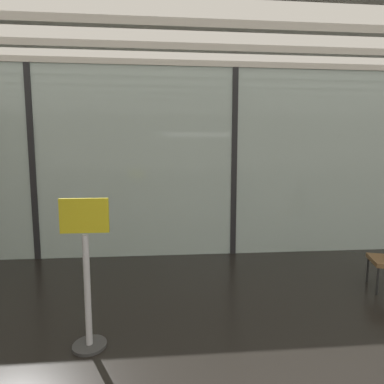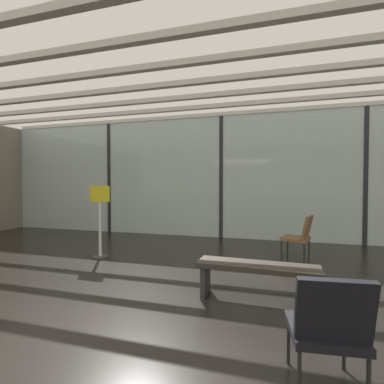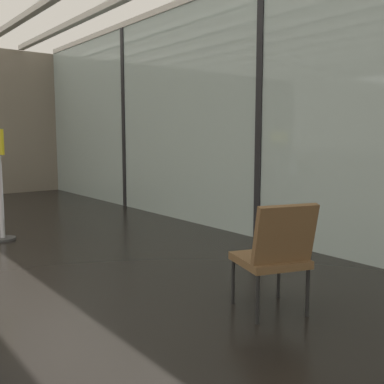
% 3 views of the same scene
% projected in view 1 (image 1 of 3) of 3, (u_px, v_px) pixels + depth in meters
% --- Properties ---
extents(glass_curtain_wall, '(14.00, 0.08, 3.34)m').
position_uv_depth(glass_curtain_wall, '(234.00, 164.00, 5.68)').
color(glass_curtain_wall, '#A3B7B2').
rests_on(glass_curtain_wall, ground).
extents(window_mullion_0, '(0.10, 0.12, 3.34)m').
position_uv_depth(window_mullion_0, '(33.00, 164.00, 5.38)').
color(window_mullion_0, black).
rests_on(window_mullion_0, ground).
extents(window_mullion_1, '(0.10, 0.12, 3.34)m').
position_uv_depth(window_mullion_1, '(234.00, 164.00, 5.68)').
color(window_mullion_1, black).
rests_on(window_mullion_1, ground).
extents(parked_airplane, '(12.98, 3.90, 3.90)m').
position_uv_depth(parked_airplane, '(246.00, 151.00, 9.74)').
color(parked_airplane, '#B2BCD6').
rests_on(parked_airplane, ground).
extents(info_sign, '(0.44, 0.32, 1.44)m').
position_uv_depth(info_sign, '(87.00, 279.00, 2.92)').
color(info_sign, '#333333').
rests_on(info_sign, ground).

